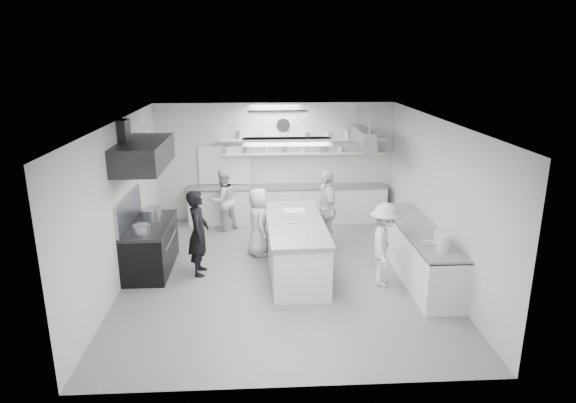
{
  "coord_description": "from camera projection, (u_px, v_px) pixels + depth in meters",
  "views": [
    {
      "loc": [
        -0.4,
        -9.07,
        4.19
      ],
      "look_at": [
        0.16,
        0.6,
        1.31
      ],
      "focal_mm": 31.27,
      "sensor_mm": 36.0,
      "label": 1
    }
  ],
  "objects": [
    {
      "name": "floor",
      "position": [
        282.0,
        274.0,
        9.89
      ],
      "size": [
        6.0,
        7.0,
        0.02
      ],
      "primitive_type": "cube",
      "color": "gray",
      "rests_on": "ground"
    },
    {
      "name": "light_fixture_rear",
      "position": [
        278.0,
        113.0,
        10.77
      ],
      "size": [
        1.3,
        0.25,
        0.1
      ],
      "primitive_type": "cube",
      "color": "white",
      "rests_on": "ceiling"
    },
    {
      "name": "wall_clock",
      "position": [
        283.0,
        125.0,
        12.51
      ],
      "size": [
        0.32,
        0.05,
        0.32
      ],
      "primitive_type": "cylinder",
      "rotation": [
        1.57,
        0.0,
        0.0
      ],
      "color": "white",
      "rests_on": "wall_back"
    },
    {
      "name": "back_counter",
      "position": [
        288.0,
        204.0,
        12.84
      ],
      "size": [
        5.0,
        0.6,
        0.92
      ],
      "primitive_type": "cube",
      "color": "white",
      "rests_on": "floor"
    },
    {
      "name": "cook_island_right",
      "position": [
        327.0,
        209.0,
        11.04
      ],
      "size": [
        0.55,
        1.07,
        1.76
      ],
      "primitive_type": "imported",
      "rotation": [
        0.0,
        0.0,
        -1.45
      ],
      "color": "silver",
      "rests_on": "floor"
    },
    {
      "name": "wall_right",
      "position": [
        437.0,
        198.0,
        9.63
      ],
      "size": [
        0.04,
        7.0,
        3.0
      ],
      "primitive_type": "cube",
      "color": "silver",
      "rests_on": "floor"
    },
    {
      "name": "bowl_island_b",
      "position": [
        288.0,
        227.0,
        9.43
      ],
      "size": [
        0.23,
        0.23,
        0.06
      ],
      "primitive_type": "imported",
      "rotation": [
        0.0,
        0.0,
        -0.28
      ],
      "color": "white",
      "rests_on": "prep_island"
    },
    {
      "name": "cook_right",
      "position": [
        385.0,
        245.0,
        9.24
      ],
      "size": [
        0.84,
        1.14,
        1.58
      ],
      "primitive_type": "imported",
      "rotation": [
        0.0,
        0.0,
        1.3
      ],
      "color": "silver",
      "rests_on": "floor"
    },
    {
      "name": "cook_island_left",
      "position": [
        258.0,
        222.0,
        10.66
      ],
      "size": [
        0.58,
        0.78,
        1.47
      ],
      "primitive_type": "imported",
      "rotation": [
        0.0,
        0.0,
        1.73
      ],
      "color": "silver",
      "rests_on": "floor"
    },
    {
      "name": "stove",
      "position": [
        151.0,
        248.0,
        10.0
      ],
      "size": [
        0.8,
        1.8,
        0.9
      ],
      "primitive_type": "cube",
      "color": "black",
      "rests_on": "floor"
    },
    {
      "name": "prep_island",
      "position": [
        295.0,
        248.0,
        9.84
      ],
      "size": [
        1.09,
        2.75,
        1.0
      ],
      "primitive_type": "cube",
      "rotation": [
        0.0,
        0.0,
        0.03
      ],
      "color": "white",
      "rests_on": "floor"
    },
    {
      "name": "pot_rack",
      "position": [
        363.0,
        137.0,
        11.64
      ],
      "size": [
        0.3,
        1.6,
        0.4
      ],
      "primitive_type": "cube",
      "color": "#9398A1",
      "rests_on": "ceiling"
    },
    {
      "name": "exhaust_hood",
      "position": [
        143.0,
        154.0,
        9.46
      ],
      "size": [
        0.85,
        2.0,
        0.5
      ],
      "primitive_type": "cube",
      "color": "#272729",
      "rests_on": "wall_left"
    },
    {
      "name": "pass_through_window",
      "position": [
        224.0,
        165.0,
        12.74
      ],
      "size": [
        1.3,
        0.04,
        1.0
      ],
      "primitive_type": "cube",
      "color": "black",
      "rests_on": "wall_back"
    },
    {
      "name": "stove_pot",
      "position": [
        151.0,
        216.0,
        10.04
      ],
      "size": [
        0.37,
        0.37,
        0.28
      ],
      "primitive_type": "cylinder",
      "color": "#9398A1",
      "rests_on": "stove"
    },
    {
      "name": "shelf_upper",
      "position": [
        303.0,
        139.0,
        12.56
      ],
      "size": [
        4.2,
        0.26,
        0.04
      ],
      "primitive_type": "cube",
      "color": "white",
      "rests_on": "wall_back"
    },
    {
      "name": "cook_stove",
      "position": [
        198.0,
        233.0,
        9.68
      ],
      "size": [
        0.41,
        0.62,
        1.69
      ],
      "primitive_type": "imported",
      "rotation": [
        0.0,
        0.0,
        1.57
      ],
      "color": "black",
      "rests_on": "floor"
    },
    {
      "name": "shelf_lower",
      "position": [
        303.0,
        153.0,
        12.65
      ],
      "size": [
        4.2,
        0.26,
        0.04
      ],
      "primitive_type": "cube",
      "color": "white",
      "rests_on": "wall_back"
    },
    {
      "name": "wall_back",
      "position": [
        275.0,
        162.0,
        12.81
      ],
      "size": [
        6.0,
        0.04,
        3.0
      ],
      "primitive_type": "cube",
      "color": "silver",
      "rests_on": "floor"
    },
    {
      "name": "wall_left",
      "position": [
        120.0,
        204.0,
        9.3
      ],
      "size": [
        0.04,
        7.0,
        3.0
      ],
      "primitive_type": "cube",
      "color": "silver",
      "rests_on": "floor"
    },
    {
      "name": "ceiling",
      "position": [
        281.0,
        121.0,
        9.03
      ],
      "size": [
        6.0,
        7.0,
        0.02
      ],
      "primitive_type": "cube",
      "color": "white",
      "rests_on": "wall_back"
    },
    {
      "name": "bowl_right",
      "position": [
        428.0,
        244.0,
        8.79
      ],
      "size": [
        0.27,
        0.27,
        0.06
      ],
      "primitive_type": "imported",
      "rotation": [
        0.0,
        0.0,
        -0.17
      ],
      "color": "white",
      "rests_on": "right_counter"
    },
    {
      "name": "wall_front",
      "position": [
        294.0,
        282.0,
        6.11
      ],
      "size": [
        6.0,
        0.04,
        3.0
      ],
      "primitive_type": "cube",
      "color": "silver",
      "rests_on": "floor"
    },
    {
      "name": "light_fixture_front",
      "position": [
        287.0,
        142.0,
        7.33
      ],
      "size": [
        1.3,
        0.25,
        0.1
      ],
      "primitive_type": "cube",
      "color": "white",
      "rests_on": "ceiling"
    },
    {
      "name": "bowl_island_a",
      "position": [
        294.0,
        222.0,
        9.7
      ],
      "size": [
        0.3,
        0.3,
        0.06
      ],
      "primitive_type": "imported",
      "rotation": [
        0.0,
        0.0,
        0.2
      ],
      "color": "#9398A1",
      "rests_on": "prep_island"
    },
    {
      "name": "right_counter",
      "position": [
        419.0,
        253.0,
        9.71
      ],
      "size": [
        0.74,
        3.3,
        0.94
      ],
      "primitive_type": "cube",
      "color": "white",
      "rests_on": "floor"
    },
    {
      "name": "cook_back",
      "position": [
        223.0,
        200.0,
        12.14
      ],
      "size": [
        0.94,
        0.91,
        1.52
      ],
      "primitive_type": "imported",
      "rotation": [
        0.0,
        0.0,
        -2.49
      ],
      "color": "silver",
      "rests_on": "floor"
    }
  ]
}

